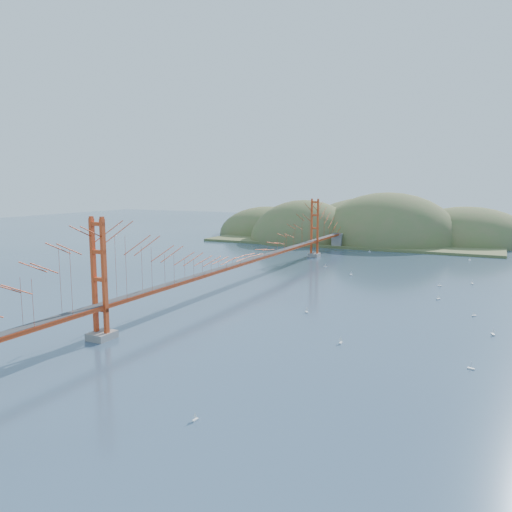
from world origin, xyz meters
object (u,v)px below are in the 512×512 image
at_px(bridge, 247,236).
at_px(sailboat_2, 471,367).
at_px(sailboat_0, 341,342).
at_px(sailboat_1, 472,283).

height_order(bridge, sailboat_2, bridge).
xyz_separation_m(sailboat_2, sailboat_0, (-11.23, 1.68, 0.01)).
bearing_deg(sailboat_0, sailboat_2, -8.49).
bearing_deg(sailboat_2, bridge, 144.19).
bearing_deg(sailboat_0, bridge, 134.15).
bearing_deg(sailboat_1, sailboat_2, -87.24).
relative_size(sailboat_0, sailboat_1, 0.97).
xyz_separation_m(bridge, sailboat_1, (30.26, 13.94, -6.85)).
bearing_deg(bridge, sailboat_2, -35.81).
relative_size(bridge, sailboat_1, 132.26).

